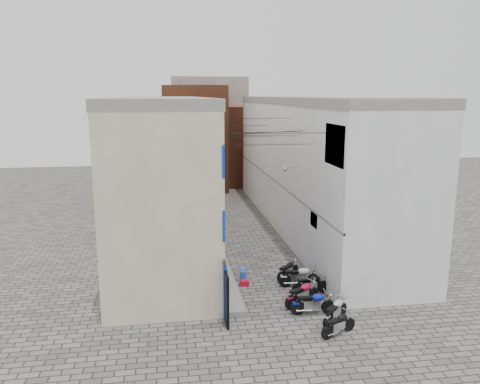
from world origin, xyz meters
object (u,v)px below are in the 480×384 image
motorcycle_a (339,323)px  red_crate (244,283)px  motorcycle_b (336,310)px  motorcycle_f (299,275)px  water_jug_near (243,276)px  motorcycle_d (302,293)px  motorcycle_g (288,269)px  person_a (224,274)px  water_jug_far (243,273)px  person_b (216,254)px  motorcycle_c (313,302)px  motorcycle_e (311,283)px

motorcycle_a → red_crate: bearing=-176.2°
motorcycle_b → motorcycle_f: motorcycle_f is taller
water_jug_near → red_crate: 0.70m
motorcycle_d → motorcycle_g: 3.06m
person_a → water_jug_far: (1.20, 1.84, -0.78)m
motorcycle_b → person_b: person_b is taller
motorcycle_g → motorcycle_c: bearing=-40.5°
motorcycle_e → motorcycle_a: bearing=-6.3°
motorcycle_a → motorcycle_d: size_ratio=0.86×
person_a → water_jug_far: size_ratio=3.07×
motorcycle_d → red_crate: (-2.18, 2.50, -0.44)m
person_a → water_jug_near: person_a is taller
person_b → motorcycle_f: bearing=-103.9°
motorcycle_f → person_a: (-3.70, -0.35, 0.45)m
water_jug_near → water_jug_far: 0.26m
motorcycle_a → motorcycle_g: motorcycle_g is taller
motorcycle_d → motorcycle_f: (0.44, 1.96, 0.00)m
red_crate → water_jug_near: bearing=86.0°
motorcycle_b → water_jug_far: 6.01m
motorcycle_b → water_jug_far: (-2.95, 5.22, -0.29)m
motorcycle_d → red_crate: 3.34m
motorcycle_d → water_jug_far: size_ratio=3.92×
motorcycle_f → person_b: bearing=-118.3°
motorcycle_b → person_a: bearing=-172.0°
motorcycle_d → person_a: 3.67m
motorcycle_c → person_b: 6.58m
motorcycle_a → water_jug_far: 6.80m
motorcycle_g → motorcycle_b: bearing=-32.6°
person_b → water_jug_near: 2.00m
motorcycle_f → motorcycle_g: 1.13m
water_jug_near → motorcycle_e: bearing=-36.5°
motorcycle_c → person_b: bearing=-142.2°
motorcycle_b → water_jug_near: size_ratio=3.90×
motorcycle_b → motorcycle_d: bearing=163.6°
motorcycle_d → water_jug_near: 3.85m
motorcycle_a → person_a: person_a is taller
motorcycle_c → motorcycle_d: 0.96m
motorcycle_e → person_b: person_b is taller
motorcycle_a → motorcycle_d: 2.86m
motorcycle_e → water_jug_far: size_ratio=3.63×
motorcycle_f → person_b: size_ratio=1.36×
motorcycle_e → person_b: bearing=-135.5°
motorcycle_g → person_b: 3.86m
water_jug_near → motorcycle_d: bearing=-56.3°
motorcycle_c → motorcycle_b: bearing=44.2°
motorcycle_a → motorcycle_f: size_ratio=0.85×
motorcycle_a → motorcycle_f: 4.76m
motorcycle_b → red_crate: 5.28m
water_jug_near → red_crate: bearing=-94.0°
water_jug_far → motorcycle_b: bearing=-60.5°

